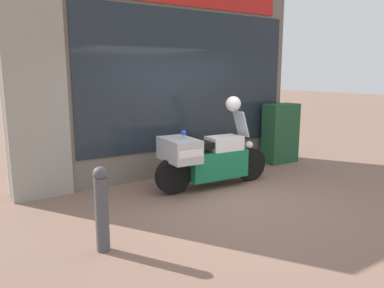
{
  "coord_description": "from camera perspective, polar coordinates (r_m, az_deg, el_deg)",
  "views": [
    {
      "loc": [
        -3.67,
        -4.41,
        2.02
      ],
      "look_at": [
        0.09,
        1.26,
        0.71
      ],
      "focal_mm": 35.0,
      "sensor_mm": 36.0,
      "label": 1
    }
  ],
  "objects": [
    {
      "name": "window_display",
      "position": [
        7.77,
        -1.25,
        -0.42
      ],
      "size": [
        4.47,
        0.3,
        2.12
      ],
      "color": "slate",
      "rests_on": "ground"
    },
    {
      "name": "street_bollard",
      "position": [
        4.4,
        -13.61,
        -9.43
      ],
      "size": [
        0.16,
        0.16,
        1.0
      ],
      "color": "#47474C",
      "rests_on": "ground"
    },
    {
      "name": "paramedic_motorcycle",
      "position": [
        6.55,
        2.15,
        -2.08
      ],
      "size": [
        2.25,
        0.83,
        1.33
      ],
      "rotation": [
        0.0,
        0.0,
        -0.07
      ],
      "color": "black",
      "rests_on": "ground"
    },
    {
      "name": "ground_plane",
      "position": [
        6.09,
        5.96,
        -8.56
      ],
      "size": [
        60.0,
        60.0,
        0.0
      ],
      "primitive_type": "plane",
      "color": "#7A5B4C"
    },
    {
      "name": "shop_building",
      "position": [
        7.19,
        -6.65,
        9.23
      ],
      "size": [
        5.85,
        0.55,
        3.63
      ],
      "color": "#6B6056",
      "rests_on": "ground"
    },
    {
      "name": "white_helmet",
      "position": [
        6.72,
        6.3,
        6.1
      ],
      "size": [
        0.27,
        0.27,
        0.27
      ],
      "primitive_type": "sphere",
      "color": "white",
      "rests_on": "paramedic_motorcycle"
    },
    {
      "name": "utility_cabinet",
      "position": [
        8.68,
        13.33,
        1.6
      ],
      "size": [
        0.79,
        0.42,
        1.33
      ],
      "primitive_type": "cube",
      "color": "#1E4C2D",
      "rests_on": "ground"
    }
  ]
}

